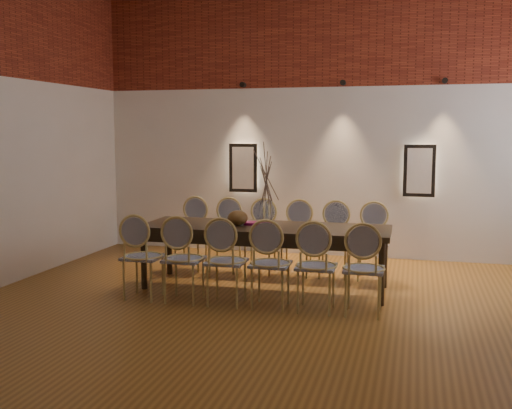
% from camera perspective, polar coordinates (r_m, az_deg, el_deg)
% --- Properties ---
extents(floor, '(7.00, 7.00, 0.02)m').
position_cam_1_polar(floor, '(5.80, 1.76, -11.75)').
color(floor, brown).
rests_on(floor, ground).
extents(wall_back, '(7.00, 0.10, 4.00)m').
position_cam_1_polar(wall_back, '(8.99, 7.05, 7.85)').
color(wall_back, silver).
rests_on(wall_back, ground).
extents(wall_front, '(7.00, 0.10, 4.00)m').
position_cam_1_polar(wall_front, '(2.20, -20.12, 10.47)').
color(wall_front, silver).
rests_on(wall_front, ground).
extents(brick_band_back, '(7.00, 0.02, 1.50)m').
position_cam_1_polar(brick_band_back, '(9.03, 7.11, 15.82)').
color(brick_band_back, maroon).
rests_on(brick_band_back, ground).
extents(niche_left, '(0.36, 0.06, 0.66)m').
position_cam_1_polar(niche_left, '(9.18, -1.18, 3.51)').
color(niche_left, '#FFEAC6').
rests_on(niche_left, wall_back).
extents(niche_right, '(0.36, 0.06, 0.66)m').
position_cam_1_polar(niche_right, '(8.82, 15.29, 3.13)').
color(niche_right, '#FFEAC6').
rests_on(niche_right, wall_back).
extents(spot_fixture_left, '(0.08, 0.10, 0.08)m').
position_cam_1_polar(spot_fixture_left, '(9.16, -1.26, 11.33)').
color(spot_fixture_left, black).
rests_on(spot_fixture_left, wall_back).
extents(spot_fixture_mid, '(0.08, 0.10, 0.08)m').
position_cam_1_polar(spot_fixture_mid, '(8.86, 8.29, 11.41)').
color(spot_fixture_mid, black).
rests_on(spot_fixture_mid, wall_back).
extents(spot_fixture_right, '(0.08, 0.10, 0.08)m').
position_cam_1_polar(spot_fixture_right, '(8.81, 17.55, 11.19)').
color(spot_fixture_right, black).
rests_on(spot_fixture_right, wall_back).
extents(dining_table, '(2.92, 0.96, 0.75)m').
position_cam_1_polar(dining_table, '(7.10, 0.84, -5.03)').
color(dining_table, '#302213').
rests_on(dining_table, floor).
extents(chair_near_a, '(0.44, 0.44, 0.94)m').
position_cam_1_polar(chair_near_a, '(6.79, -10.70, -4.90)').
color(chair_near_a, tan).
rests_on(chair_near_a, floor).
extents(chair_near_b, '(0.44, 0.44, 0.94)m').
position_cam_1_polar(chair_near_b, '(6.60, -6.87, -5.17)').
color(chair_near_b, tan).
rests_on(chair_near_b, floor).
extents(chair_near_c, '(0.44, 0.44, 0.94)m').
position_cam_1_polar(chair_near_c, '(6.44, -2.83, -5.43)').
color(chair_near_c, tan).
rests_on(chair_near_c, floor).
extents(chair_near_d, '(0.44, 0.44, 0.94)m').
position_cam_1_polar(chair_near_d, '(6.32, 1.39, -5.67)').
color(chair_near_d, tan).
rests_on(chair_near_d, floor).
extents(chair_near_e, '(0.44, 0.44, 0.94)m').
position_cam_1_polar(chair_near_e, '(6.23, 5.76, -5.88)').
color(chair_near_e, tan).
rests_on(chair_near_e, floor).
extents(chair_near_f, '(0.44, 0.44, 0.94)m').
position_cam_1_polar(chair_near_f, '(6.18, 10.23, -6.07)').
color(chair_near_f, tan).
rests_on(chair_near_f, floor).
extents(chair_far_a, '(0.44, 0.44, 0.94)m').
position_cam_1_polar(chair_far_a, '(8.14, -6.24, -2.85)').
color(chair_far_a, tan).
rests_on(chair_far_a, floor).
extents(chair_far_b, '(0.44, 0.44, 0.94)m').
position_cam_1_polar(chair_far_b, '(7.98, -2.98, -3.01)').
color(chair_far_b, tan).
rests_on(chair_far_b, floor).
extents(chair_far_c, '(0.44, 0.44, 0.94)m').
position_cam_1_polar(chair_far_c, '(7.85, 0.40, -3.17)').
color(chair_far_c, tan).
rests_on(chair_far_c, floor).
extents(chair_far_d, '(0.44, 0.44, 0.94)m').
position_cam_1_polar(chair_far_d, '(7.75, 3.88, -3.32)').
color(chair_far_d, tan).
rests_on(chair_far_d, floor).
extents(chair_far_e, '(0.44, 0.44, 0.94)m').
position_cam_1_polar(chair_far_e, '(7.68, 7.44, -3.46)').
color(chair_far_e, tan).
rests_on(chair_far_e, floor).
extents(chair_far_f, '(0.44, 0.44, 0.94)m').
position_cam_1_polar(chair_far_f, '(7.64, 11.06, -3.59)').
color(chair_far_f, tan).
rests_on(chair_far_f, floor).
extents(vase, '(0.14, 0.14, 0.30)m').
position_cam_1_polar(vase, '(7.01, 0.97, -0.84)').
color(vase, silver).
rests_on(vase, dining_table).
extents(dried_branches, '(0.50, 0.50, 0.70)m').
position_cam_1_polar(dried_branches, '(6.96, 0.98, 2.83)').
color(dried_branches, brown).
rests_on(dried_branches, vase).
extents(bowl, '(0.24, 0.24, 0.18)m').
position_cam_1_polar(bowl, '(7.05, -1.76, -1.28)').
color(bowl, brown).
rests_on(bowl, dining_table).
extents(book, '(0.26, 0.18, 0.03)m').
position_cam_1_polar(book, '(7.12, -0.01, -1.81)').
color(book, '#830D4A').
rests_on(book, dining_table).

